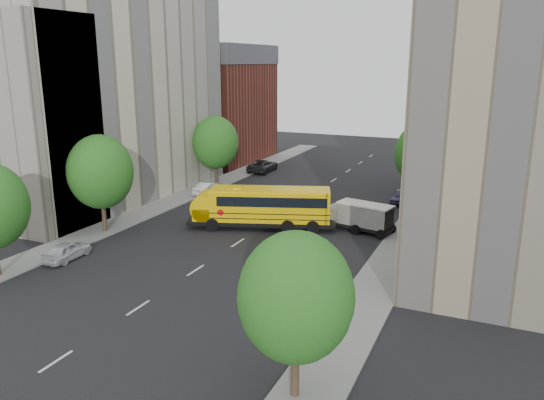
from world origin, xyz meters
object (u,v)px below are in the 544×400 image
Objects in this scene: street_tree_4 at (423,154)px; parked_car_2 at (263,166)px; street_tree_2 at (215,142)px; safari_truck at (360,216)px; parked_car_4 at (401,196)px; street_tree_5 at (440,141)px; school_bus at (260,205)px; parked_car_5 at (413,179)px; street_tree_1 at (100,172)px; parked_car_0 at (67,251)px; street_tree_3 at (296,297)px; parked_car_1 at (210,188)px.

street_tree_4 is 22.94m from parked_car_2.
street_tree_2 is 1.34× the size of safari_truck.
parked_car_2 is 1.40× the size of parked_car_4.
street_tree_4 is 12.01m from street_tree_5.
street_tree_5 is 26.40m from school_bus.
parked_car_4 is at bearing 94.67° from safari_truck.
parked_car_5 is at bearing 175.78° from parked_car_2.
street_tree_1 is 37.20m from street_tree_5.
parked_car_0 is at bearing -85.72° from street_tree_2.
street_tree_1 reaches higher than street_tree_3.
parked_car_5 is at bearing 47.22° from school_bus.
school_bus is 22.57m from parked_car_5.
street_tree_4 is 31.61m from parked_car_0.
street_tree_1 is 28.43m from street_tree_4.
street_tree_4 is at bearing -22.30° from parked_car_4.
parked_car_5 is (1.14, 18.27, -0.53)m from safari_truck.
street_tree_1 is 1.45× the size of parked_car_2.
parked_car_5 is (18.40, 12.78, 0.03)m from parked_car_1.
safari_truck is (-3.34, -21.35, -3.46)m from street_tree_5.
parked_car_2 is at bearing 94.85° from school_bus.
school_bus is 2.85× the size of parked_car_5.
parked_car_4 is at bearing 34.68° from school_bus.
parked_car_4 is (-1.96, -11.15, -4.04)m from street_tree_5.
parked_car_2 is at bearing 157.31° from parked_car_4.
street_tree_1 is at bearing -121.78° from parked_car_5.
school_bus reaches higher than parked_car_1.
safari_truck is at bearing -1.96° from school_bus.
school_bus is 23.04m from parked_car_2.
safari_truck reaches higher than parked_car_0.
street_tree_4 is (22.00, 18.00, 0.12)m from street_tree_1.
street_tree_4 is 10.65m from safari_truck.
street_tree_1 is 12.94m from school_bus.
street_tree_1 is at bearing -135.51° from parked_car_4.
street_tree_1 reaches higher than safari_truck.
parked_car_1 is 1.06× the size of parked_car_4.
parked_car_0 is (-20.21, -23.89, -4.44)m from street_tree_4.
school_bus is at bearing -149.92° from safari_truck.
street_tree_1 reaches higher than school_bus.
street_tree_2 is at bearing -151.20° from parked_car_5.
street_tree_1 is at bearing -170.18° from school_bus.
parked_car_1 reaches higher than parked_car_0.
street_tree_2 is at bearing -151.39° from street_tree_5.
parked_car_2 is at bearing -92.65° from parked_car_0.
parked_car_0 is at bearing -119.39° from street_tree_5.
parked_car_2 is (-17.26, 18.48, -0.48)m from safari_truck.
parked_car_4 is (-1.96, 32.85, -3.79)m from street_tree_3.
street_tree_4 reaches higher than parked_car_0.
school_bus is 15.64m from parked_car_4.
parked_car_0 is 0.87× the size of parked_car_5.
school_bus is at bearing 118.70° from street_tree_3.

